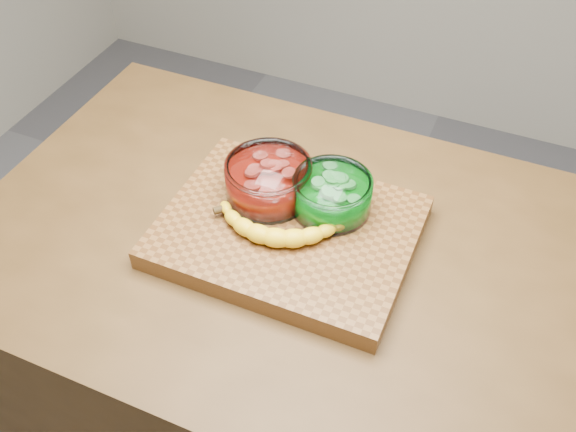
% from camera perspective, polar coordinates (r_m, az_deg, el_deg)
% --- Properties ---
extents(counter, '(1.20, 0.80, 0.90)m').
position_cam_1_polar(counter, '(1.55, 0.00, -13.45)').
color(counter, '#4F3417').
rests_on(counter, ground).
extents(cutting_board, '(0.45, 0.35, 0.04)m').
position_cam_1_polar(cutting_board, '(1.17, 0.00, -1.38)').
color(cutting_board, brown).
rests_on(cutting_board, counter).
extents(bowl_red, '(0.16, 0.16, 0.07)m').
position_cam_1_polar(bowl_red, '(1.19, -1.74, 3.17)').
color(bowl_red, white).
rests_on(bowl_red, cutting_board).
extents(bowl_green, '(0.15, 0.15, 0.07)m').
position_cam_1_polar(bowl_green, '(1.16, 3.90, 1.89)').
color(bowl_green, white).
rests_on(bowl_green, cutting_board).
extents(banana, '(0.26, 0.14, 0.04)m').
position_cam_1_polar(banana, '(1.14, -0.91, -0.46)').
color(banana, yellow).
rests_on(banana, cutting_board).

